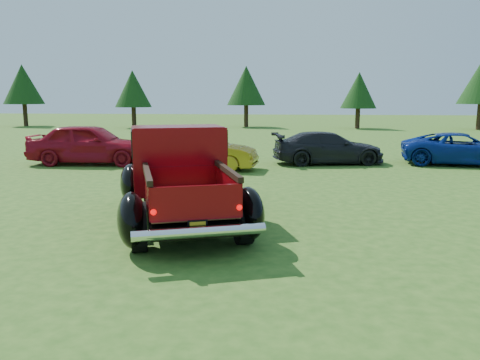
{
  "coord_description": "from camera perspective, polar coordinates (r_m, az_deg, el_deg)",
  "views": [
    {
      "loc": [
        0.95,
        -8.19,
        2.44
      ],
      "look_at": [
        -0.01,
        0.2,
        0.95
      ],
      "focal_mm": 35.0,
      "sensor_mm": 36.0,
      "label": 1
    }
  ],
  "objects": [
    {
      "name": "show_car_blue",
      "position": [
        18.94,
        25.41,
        3.45
      ],
      "size": [
        4.44,
        2.53,
        1.17
      ],
      "primitive_type": "imported",
      "rotation": [
        0.0,
        0.0,
        1.43
      ],
      "color": "navy",
      "rests_on": "ground"
    },
    {
      "name": "ground",
      "position": [
        8.6,
        -0.09,
        -6.46
      ],
      "size": [
        120.0,
        120.0,
        0.0
      ],
      "primitive_type": "plane",
      "color": "#2D5819",
      "rests_on": "ground"
    },
    {
      "name": "pickup_truck",
      "position": [
        9.59,
        -7.49,
        0.64
      ],
      "size": [
        3.7,
        5.38,
        1.88
      ],
      "rotation": [
        0.0,
        0.0,
        0.35
      ],
      "color": "black",
      "rests_on": "ground"
    },
    {
      "name": "tree_mid_right",
      "position": [
        38.53,
        14.28,
        10.53
      ],
      "size": [
        2.82,
        2.82,
        4.4
      ],
      "color": "#332114",
      "rests_on": "ground"
    },
    {
      "name": "show_car_grey",
      "position": [
        17.72,
        10.7,
        3.88
      ],
      "size": [
        4.35,
        2.45,
        1.19
      ],
      "primitive_type": "imported",
      "rotation": [
        0.0,
        0.0,
        1.77
      ],
      "color": "black",
      "rests_on": "ground"
    },
    {
      "name": "show_car_red",
      "position": [
        18.16,
        -17.8,
        4.23
      ],
      "size": [
        4.52,
        2.03,
        1.51
      ],
      "primitive_type": "imported",
      "rotation": [
        0.0,
        0.0,
        1.63
      ],
      "color": "maroon",
      "rests_on": "ground"
    },
    {
      "name": "tree_far_west",
      "position": [
        44.57,
        -24.94,
        10.52
      ],
      "size": [
        3.33,
        3.33,
        5.2
      ],
      "color": "#332114",
      "rests_on": "ground"
    },
    {
      "name": "tree_mid_left",
      "position": [
        39.4,
        0.76,
        11.42
      ],
      "size": [
        3.2,
        3.2,
        5.0
      ],
      "color": "#332114",
      "rests_on": "ground"
    },
    {
      "name": "tree_west",
      "position": [
        39.38,
        -12.93,
        10.77
      ],
      "size": [
        2.94,
        2.94,
        4.6
      ],
      "color": "#332114",
      "rests_on": "ground"
    },
    {
      "name": "show_car_yellow",
      "position": [
        16.11,
        -4.4,
        3.44
      ],
      "size": [
        3.72,
        1.55,
        1.19
      ],
      "primitive_type": "imported",
      "rotation": [
        0.0,
        0.0,
        1.49
      ],
      "color": "#AD8917",
      "rests_on": "ground"
    }
  ]
}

